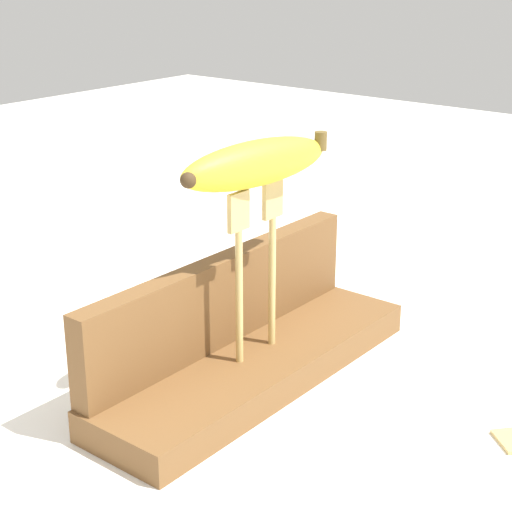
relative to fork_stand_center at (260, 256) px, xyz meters
The scene contains 6 objects.
ground_plane 0.13m from the fork_stand_center, 90.00° to the left, with size 3.00×3.00×0.00m, color white.
wooden_board 0.12m from the fork_stand_center, 90.00° to the left, with size 0.38×0.11×0.03m, color brown.
board_backstop 0.07m from the fork_stand_center, 90.00° to the left, with size 0.37×0.02×0.09m, color brown.
fork_stand_center is the anchor object (origin of this frame).
banana_raised_center 0.09m from the fork_stand_center, behind, with size 0.18×0.06×0.04m.
banana_chunk_near 0.22m from the fork_stand_center, 31.48° to the left, with size 0.05×0.05×0.04m.
Camera 1 is at (-0.58, -0.46, 0.40)m, focal length 59.03 mm.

